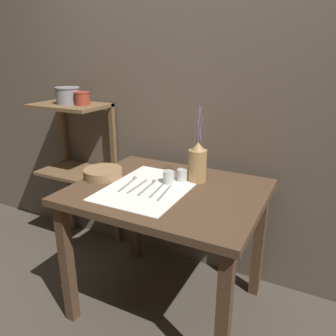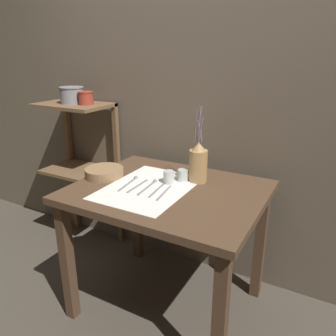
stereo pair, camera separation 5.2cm
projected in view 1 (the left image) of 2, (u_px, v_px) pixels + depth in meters
name	position (u px, v px, depth m)	size (l,w,h in m)	color
ground_plane	(168.00, 303.00, 2.06)	(12.00, 12.00, 0.00)	#473F35
stone_wall_back	(205.00, 101.00, 2.10)	(7.00, 0.06, 2.40)	brown
wooden_table	(168.00, 207.00, 1.84)	(1.03, 0.83, 0.79)	#4C3523
wooden_shelf_unit	(77.00, 149.00, 2.48)	(0.53, 0.35, 1.15)	brown
linen_cloth	(149.00, 187.00, 1.81)	(0.43, 0.59, 0.00)	white
pitcher_with_flowers	(197.00, 163.00, 1.87)	(0.10, 0.10, 0.44)	#A87F4C
wooden_bowl	(103.00, 173.00, 1.95)	(0.23, 0.23, 0.05)	#8E6B47
glass_tumbler_near	(168.00, 177.00, 1.86)	(0.06, 0.06, 0.07)	#B7C1BC
glass_tumbler_far	(182.00, 175.00, 1.89)	(0.06, 0.06, 0.07)	#B7C1BC
spoon_outer	(132.00, 181.00, 1.89)	(0.04, 0.22, 0.02)	gray
fork_inner	(137.00, 186.00, 1.82)	(0.02, 0.21, 0.00)	gray
spoon_inner	(151.00, 184.00, 1.84)	(0.04, 0.22, 0.02)	gray
knife_center	(157.00, 190.00, 1.76)	(0.04, 0.21, 0.00)	gray
fork_outer	(165.00, 193.00, 1.73)	(0.04, 0.21, 0.00)	gray
metal_pot_large	(68.00, 95.00, 2.31)	(0.17, 0.17, 0.12)	gray
metal_pot_small	(82.00, 98.00, 2.26)	(0.11, 0.11, 0.09)	#9E3828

